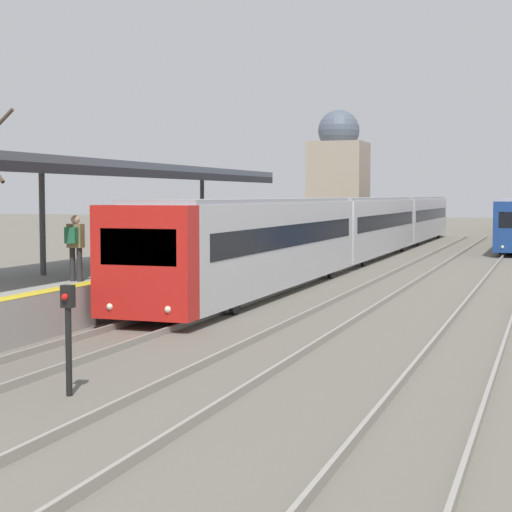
# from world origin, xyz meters

# --- Properties ---
(platform_canopy) EXTENTS (4.00, 27.87, 3.11)m
(platform_canopy) POSITION_xyz_m (-3.87, 13.53, 4.02)
(platform_canopy) COLOR #4C515B
(platform_canopy) RESTS_ON station_platform
(person_on_platform) EXTENTS (0.40, 0.40, 1.66)m
(person_on_platform) POSITION_xyz_m (-2.21, 12.34, 2.02)
(person_on_platform) COLOR #2D2D33
(person_on_platform) RESTS_ON station_platform
(train_near) EXTENTS (2.54, 50.20, 3.09)m
(train_near) POSITION_xyz_m (0.00, 36.59, 1.71)
(train_near) COLOR red
(train_near) RESTS_ON ground_plane
(signal_post_near) EXTENTS (0.20, 0.21, 1.78)m
(signal_post_near) POSITION_xyz_m (1.86, 5.36, 1.11)
(signal_post_near) COLOR black
(signal_post_near) RESTS_ON ground_plane
(distant_domed_building) EXTENTS (4.00, 4.00, 9.54)m
(distant_domed_building) POSITION_xyz_m (-6.05, 56.09, 4.47)
(distant_domed_building) COLOR gray
(distant_domed_building) RESTS_ON ground_plane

